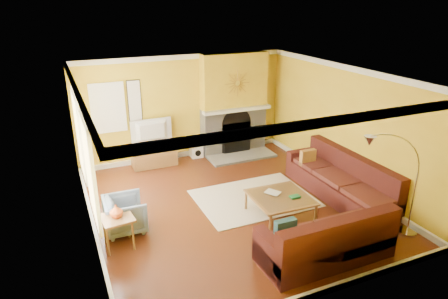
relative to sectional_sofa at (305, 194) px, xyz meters
name	(u,v)px	position (x,y,z in m)	size (l,w,h in m)	color
floor	(231,205)	(-1.15, 0.93, -0.46)	(5.50, 6.00, 0.02)	#602B14
ceiling	(232,74)	(-1.15, 0.93, 2.26)	(5.50, 6.00, 0.02)	white
wall_back	(183,107)	(-1.15, 3.94, 0.90)	(5.50, 0.02, 2.70)	gold
wall_front	(327,216)	(-1.15, -2.08, 0.90)	(5.50, 0.02, 2.70)	gold
wall_left	(84,166)	(-3.91, 0.93, 0.90)	(0.02, 6.00, 2.70)	gold
wall_right	(344,126)	(1.61, 0.93, 0.90)	(0.02, 6.00, 2.70)	gold
baseboard	(231,202)	(-1.15, 0.93, -0.39)	(5.50, 6.00, 0.12)	white
crown_molding	(232,78)	(-1.15, 0.93, 2.19)	(5.50, 6.00, 0.12)	white
window_left_near	(78,135)	(-3.87, 2.23, 1.05)	(0.06, 1.22, 1.72)	white
window_left_far	(89,171)	(-3.87, 0.33, 1.05)	(0.06, 1.22, 1.72)	white
window_back	(108,108)	(-3.05, 3.89, 1.10)	(0.82, 0.06, 1.22)	white
wall_art	(135,103)	(-2.40, 3.90, 1.15)	(0.34, 0.04, 1.14)	white
fireplace	(234,104)	(0.20, 3.73, 0.90)	(1.80, 0.40, 2.70)	gray
mantel	(237,110)	(0.20, 3.49, 0.80)	(1.92, 0.22, 0.08)	white
hearth	(242,156)	(0.20, 3.18, -0.42)	(1.80, 0.70, 0.06)	gray
sunburst	(238,83)	(0.20, 3.50, 1.50)	(0.70, 0.04, 0.70)	olive
rug	(254,198)	(-0.59, 0.97, -0.44)	(2.40, 1.80, 0.02)	beige
sectional_sofa	(305,194)	(0.00, 0.00, 0.00)	(3.19, 3.55, 0.90)	#471916
coffee_table	(280,206)	(-0.46, 0.13, -0.23)	(1.10, 1.10, 0.43)	white
media_console	(154,154)	(-2.08, 3.61, -0.15)	(1.11, 0.50, 0.61)	olive
tv	(152,132)	(-2.08, 3.61, 0.46)	(1.03, 0.14, 0.60)	black
subwoofer	(196,151)	(-0.90, 3.73, -0.30)	(0.31, 0.31, 0.31)	white
armchair	(125,214)	(-3.32, 0.83, -0.12)	(0.71, 0.73, 0.66)	slate
side_table	(118,232)	(-3.53, 0.36, -0.16)	(0.52, 0.52, 0.57)	olive
vase	(116,211)	(-3.53, 0.36, 0.24)	(0.22, 0.22, 0.23)	#D8591E
book	(270,195)	(-0.63, 0.24, 0.00)	(0.21, 0.29, 0.03)	white
arc_lamp	(392,189)	(0.79, -1.34, 0.57)	(1.30, 0.36, 2.04)	silver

